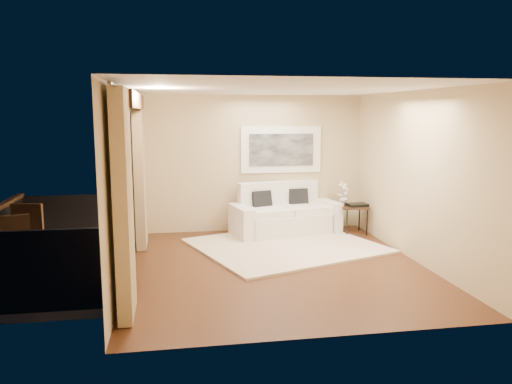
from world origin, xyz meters
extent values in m
plane|color=#502C17|center=(0.00, 0.00, 0.00)|extent=(5.00, 5.00, 0.00)
plane|color=white|center=(0.00, 0.00, 2.70)|extent=(5.00, 5.00, 0.00)
plane|color=tan|center=(0.00, 2.50, 1.35)|extent=(4.50, 0.00, 4.50)
plane|color=tan|center=(0.00, -2.50, 1.35)|extent=(4.50, 0.00, 4.50)
plane|color=tan|center=(2.25, 0.00, 1.35)|extent=(0.00, 5.00, 5.00)
plane|color=tan|center=(-2.25, 1.85, 1.35)|extent=(0.00, 2.70, 2.70)
plane|color=tan|center=(-2.25, -1.85, 1.35)|extent=(0.00, 2.70, 2.70)
plane|color=tan|center=(-2.25, 0.00, 2.55)|extent=(0.00, 2.40, 2.40)
cube|color=#311D10|center=(-2.13, 0.00, 2.52)|extent=(0.28, 2.40, 0.22)
cube|color=#605B56|center=(-3.15, 0.00, -0.06)|extent=(1.80, 2.60, 0.12)
cube|color=black|center=(-3.15, 1.27, 0.50)|extent=(1.80, 0.06, 1.00)
cube|color=black|center=(-3.15, -1.27, 0.50)|extent=(1.80, 0.06, 1.00)
cube|color=tan|center=(-2.11, 1.55, 1.32)|extent=(0.16, 0.75, 2.62)
cube|color=tan|center=(-2.11, -1.55, 1.32)|extent=(0.16, 0.75, 2.62)
cylinder|color=#4C473F|center=(-2.11, 0.00, 2.63)|extent=(0.04, 4.80, 0.04)
cube|color=white|center=(0.60, 2.47, 1.62)|extent=(1.62, 0.05, 0.92)
cube|color=black|center=(0.60, 2.44, 1.62)|extent=(1.30, 0.02, 0.64)
cube|color=#F4DFC5|center=(0.40, 1.10, 0.02)|extent=(3.66, 3.43, 0.04)
cube|color=white|center=(0.60, 2.02, 0.21)|extent=(1.82, 1.22, 0.41)
cube|color=white|center=(0.53, 2.36, 0.59)|extent=(1.68, 0.56, 0.81)
cube|color=white|center=(-0.29, 1.83, 0.31)|extent=(0.42, 0.92, 0.61)
cube|color=white|center=(1.50, 2.21, 0.31)|extent=(0.42, 0.92, 0.61)
cube|color=white|center=(0.22, 1.91, 0.48)|extent=(0.93, 0.93, 0.14)
cube|color=white|center=(1.01, 2.08, 0.48)|extent=(0.93, 0.93, 0.14)
cube|color=black|center=(0.16, 2.13, 0.65)|extent=(0.43, 0.29, 0.40)
cube|color=black|center=(0.93, 2.29, 0.65)|extent=(0.41, 0.21, 0.40)
cube|color=#311D10|center=(1.93, 1.85, 0.54)|extent=(0.57, 0.57, 0.04)
cylinder|color=black|center=(1.73, 1.65, 0.26)|extent=(0.03, 0.03, 0.52)
cylinder|color=black|center=(2.13, 1.65, 0.26)|extent=(0.03, 0.03, 0.52)
cylinder|color=black|center=(1.73, 2.05, 0.26)|extent=(0.03, 0.03, 0.52)
cylinder|color=black|center=(2.13, 2.05, 0.26)|extent=(0.03, 0.03, 0.52)
cube|color=black|center=(1.98, 1.81, 0.58)|extent=(0.40, 0.31, 0.05)
imported|color=white|center=(1.75, 1.95, 0.80)|extent=(0.31, 0.28, 0.49)
cube|color=#311D10|center=(-3.68, -0.57, 0.65)|extent=(0.70, 0.70, 0.04)
cylinder|color=#311D10|center=(-3.45, -0.81, 0.31)|extent=(0.04, 0.04, 0.63)
cylinder|color=#311D10|center=(-3.45, -0.34, 0.31)|extent=(0.04, 0.04, 0.63)
cube|color=#311D10|center=(-3.60, 0.44, 0.49)|extent=(0.53, 0.53, 0.05)
cube|color=#311D10|center=(-3.65, 0.24, 0.76)|extent=(0.46, 0.14, 0.59)
cylinder|color=#311D10|center=(-3.39, 0.59, 0.23)|extent=(0.03, 0.03, 0.46)
cylinder|color=#311D10|center=(-3.75, 0.66, 0.23)|extent=(0.03, 0.03, 0.46)
cylinder|color=#311D10|center=(-3.46, 0.23, 0.23)|extent=(0.03, 0.03, 0.46)
cylinder|color=#311D10|center=(-3.82, 0.30, 0.23)|extent=(0.03, 0.03, 0.46)
cube|color=#311D10|center=(-3.60, -0.62, 0.47)|extent=(0.54, 0.54, 0.05)
cube|color=#311D10|center=(-3.66, -0.43, 0.73)|extent=(0.44, 0.17, 0.58)
cylinder|color=#311D10|center=(-3.72, -0.84, 0.23)|extent=(0.03, 0.03, 0.45)
cylinder|color=#311D10|center=(-3.38, -0.75, 0.23)|extent=(0.03, 0.03, 0.45)
cylinder|color=#311D10|center=(-3.82, -0.50, 0.23)|extent=(0.03, 0.03, 0.45)
cylinder|color=#311D10|center=(-3.48, -0.40, 0.23)|extent=(0.03, 0.03, 0.45)
cylinder|color=red|center=(-3.61, -0.40, 0.71)|extent=(0.06, 0.06, 0.07)
cylinder|color=silver|center=(-3.57, -0.65, 0.74)|extent=(0.06, 0.06, 0.12)
cylinder|color=silver|center=(-3.52, -0.55, 0.74)|extent=(0.06, 0.06, 0.12)
camera|label=1|loc=(-1.55, -7.28, 2.35)|focal=35.00mm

